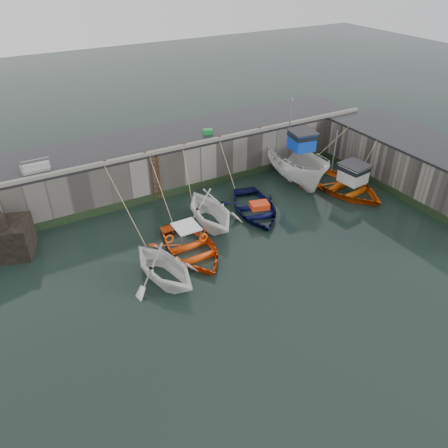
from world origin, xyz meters
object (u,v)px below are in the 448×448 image
bollard_a (105,162)px  bollard_e (260,129)px  ladder (157,178)px  boat_near_blacktrim (210,224)px  boat_far_white (295,163)px  bollard_c (184,145)px  bollard_d (220,137)px  fish_crate (208,132)px  boat_near_navy (255,212)px  boat_near_blue (191,252)px  boat_near_white (165,280)px  boat_far_orange (344,185)px  bollard_b (145,153)px

bollard_a → bollard_e: bearing=0.0°
ladder → boat_near_blacktrim: ladder is taller
boat_far_white → bollard_c: 8.05m
bollard_d → fish_crate: bearing=101.4°
boat_near_blacktrim → bollard_c: bollard_c is taller
boat_near_navy → fish_crate: (-0.14, 5.98, 3.32)m
boat_near_blue → boat_near_navy: bearing=18.7°
boat_near_blacktrim → fish_crate: fish_crate is taller
boat_near_white → boat_far_orange: (14.31, 2.69, 0.40)m
fish_crate → bollard_a: 7.65m
boat_near_white → bollard_b: bollard_b is taller
ladder → bollard_c: bearing=8.7°
boat_far_orange → boat_near_blue: bearing=179.0°
boat_near_white → boat_near_navy: bearing=10.4°
boat_near_navy → boat_far_white: (4.95, 2.54, 1.19)m
boat_near_white → boat_near_navy: boat_near_white is taller
boat_near_blacktrim → boat_far_orange: (9.91, -0.79, 0.40)m
ladder → boat_near_white: bearing=-110.0°
boat_near_white → fish_crate: 12.29m
boat_far_orange → bollard_a: bearing=153.0°
fish_crate → bollard_b: 5.20m
bollard_a → bollard_c: same height
boat_near_blue → bollard_b: bollard_b is taller
ladder → fish_crate: bearing=18.9°
bollard_d → bollard_e: (3.20, 0.00, 0.00)m
boat_far_orange → bollard_d: boat_far_orange is taller
bollard_a → bollard_e: (11.00, 0.00, 0.00)m
boat_near_blue → bollard_e: bollard_e is taller
ladder → bollard_c: bollard_c is taller
boat_near_blacktrim → bollard_b: (-2.09, 4.57, 3.30)m
boat_near_white → bollard_e: 13.87m
boat_far_orange → bollard_e: (-3.51, 5.36, 2.90)m
boat_near_white → boat_near_blacktrim: bearing=25.0°
bollard_d → bollard_c: bearing=180.0°
boat_near_blue → boat_near_blacktrim: boat_near_blacktrim is taller
boat_near_white → bollard_b: bearing=60.7°
boat_near_white → boat_far_white: 13.80m
fish_crate → bollard_c: fish_crate is taller
boat_near_navy → bollard_d: size_ratio=18.42×
boat_near_white → bollard_c: 10.03m
boat_near_white → boat_near_blacktrim: (4.40, 3.47, 0.00)m
boat_near_blacktrim → bollard_b: 6.01m
boat_near_blacktrim → bollard_a: size_ratio=17.34×
boat_near_blue → boat_far_orange: size_ratio=0.81×
boat_near_blacktrim → bollard_d: bollard_d is taller
bollard_a → boat_near_white: bearing=-88.6°
boat_near_navy → boat_far_orange: 6.85m
boat_near_blacktrim → bollard_d: bearing=57.6°
boat_near_navy → bollard_d: (0.10, 4.76, 3.30)m
ladder → bollard_e: size_ratio=11.43×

